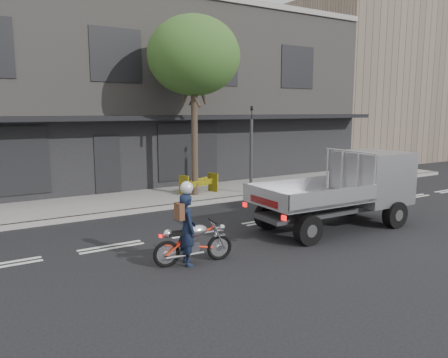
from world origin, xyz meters
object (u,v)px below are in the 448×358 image
at_px(street_tree, 194,56).
at_px(construction_barrier, 201,184).
at_px(motorcycle, 193,242).
at_px(flatbed_ute, 361,181).
at_px(traffic_light_pole, 251,155).
at_px(rider, 187,229).

relative_size(street_tree, construction_barrier, 4.87).
bearing_deg(street_tree, motorcycle, -118.43).
xyz_separation_m(flatbed_ute, construction_barrier, (-2.13, 5.88, -0.73)).
height_order(street_tree, motorcycle, street_tree).
bearing_deg(traffic_light_pole, motorcycle, -134.85).
bearing_deg(traffic_light_pole, street_tree, 156.97).
bearing_deg(construction_barrier, flatbed_ute, -70.08).
bearing_deg(construction_barrier, street_tree, -173.76).
xyz_separation_m(motorcycle, flatbed_ute, (5.82, 0.43, 0.79)).
bearing_deg(flatbed_ute, traffic_light_pole, 96.56).
relative_size(motorcycle, construction_barrier, 1.31).
xyz_separation_m(street_tree, construction_barrier, (0.29, 0.03, -4.74)).
bearing_deg(traffic_light_pole, rider, -135.63).
relative_size(rider, flatbed_ute, 0.33).
relative_size(traffic_light_pole, construction_barrier, 2.53).
height_order(rider, construction_barrier, rider).
bearing_deg(street_tree, flatbed_ute, -67.52).
distance_m(street_tree, motorcycle, 8.60).
bearing_deg(motorcycle, traffic_light_pole, 54.33).
bearing_deg(traffic_light_pole, construction_barrier, 152.73).
distance_m(traffic_light_pole, motorcycle, 7.75).
xyz_separation_m(motorcycle, rider, (-0.15, 0.00, 0.31)).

